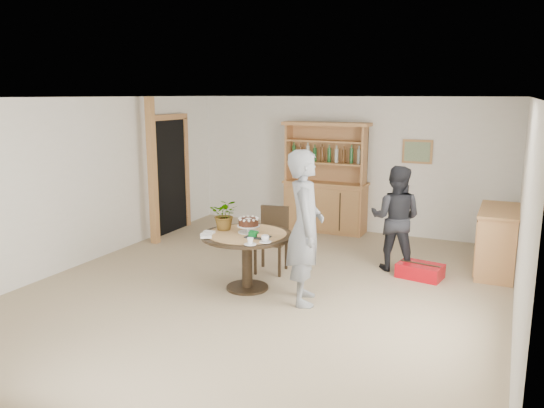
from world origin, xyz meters
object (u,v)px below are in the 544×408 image
at_px(hutch, 326,195).
at_px(dining_table, 247,245).
at_px(teen_boy, 305,228).
at_px(adult_person, 396,218).
at_px(dining_chair, 273,235).
at_px(red_suitcase, 420,271).
at_px(sideboard, 497,241).

bearing_deg(hutch, dining_table, -88.77).
distance_m(dining_table, teen_boy, 0.92).
xyz_separation_m(hutch, dining_table, (0.07, -3.34, -0.08)).
bearing_deg(dining_table, adult_person, 45.50).
bearing_deg(adult_person, dining_chair, 25.43).
height_order(adult_person, red_suitcase, adult_person).
xyz_separation_m(dining_chair, red_suitcase, (2.03, 0.57, -0.43)).
bearing_deg(teen_boy, adult_person, -44.94).
xyz_separation_m(dining_chair, teen_boy, (0.86, -0.93, 0.41)).
distance_m(dining_table, adult_person, 2.28).
distance_m(hutch, adult_person, 2.40).
height_order(sideboard, dining_chair, dining_chair).
xyz_separation_m(sideboard, adult_person, (-1.37, -0.48, 0.30)).
relative_size(hutch, adult_person, 1.32).
relative_size(dining_chair, adult_person, 0.61).
relative_size(adult_person, red_suitcase, 2.34).
relative_size(sideboard, teen_boy, 0.66).
bearing_deg(hutch, sideboard, -22.21).
relative_size(teen_boy, red_suitcase, 2.88).
bearing_deg(adult_person, dining_table, 44.64).
bearing_deg(adult_person, sideboard, -161.69).
distance_m(sideboard, dining_table, 3.64).
xyz_separation_m(adult_person, red_suitcase, (0.42, -0.22, -0.67)).
bearing_deg(teen_boy, dining_chair, 21.26).
xyz_separation_m(teen_boy, red_suitcase, (1.17, 1.50, -0.85)).
distance_m(dining_chair, adult_person, 1.81).
height_order(hutch, dining_table, hutch).
distance_m(teen_boy, red_suitcase, 2.08).
bearing_deg(dining_table, dining_chair, 90.77).
height_order(teen_boy, adult_person, teen_boy).
distance_m(sideboard, adult_person, 1.49).
xyz_separation_m(hutch, red_suitcase, (2.09, -1.94, -0.59)).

